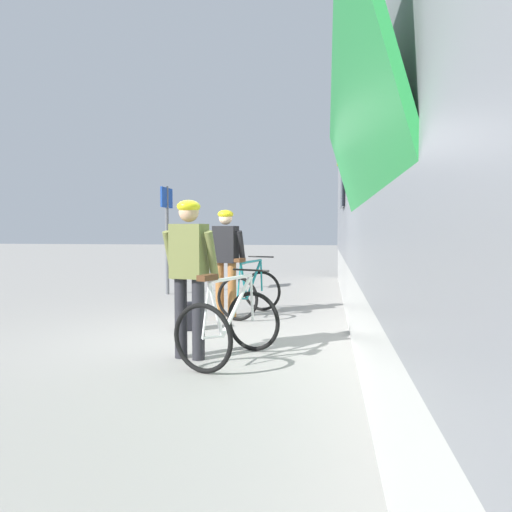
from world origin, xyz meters
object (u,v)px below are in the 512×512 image
backpack_on_platform (190,316)px  platform_sign_post (167,222)px  train_car (509,177)px  cyclist_far_in_olive (189,264)px  bicycle_near_teal (250,292)px  bicycle_far_white (230,325)px  cyclist_near_in_dark (226,253)px

backpack_on_platform → platform_sign_post: 4.22m
train_car → cyclist_far_in_olive: bearing=-179.4°
cyclist_far_in_olive → bicycle_near_teal: (0.24, 2.75, -0.65)m
train_car → platform_sign_post: (-5.33, 5.08, -0.34)m
bicycle_near_teal → bicycle_far_white: (0.22, -2.79, 0.00)m
cyclist_far_in_olive → bicycle_far_white: size_ratio=1.41×
bicycle_near_teal → platform_sign_post: size_ratio=0.51×
cyclist_near_in_dark → bicycle_near_teal: bearing=27.3°
cyclist_far_in_olive → backpack_on_platform: size_ratio=4.40×
train_car → cyclist_near_in_dark: 4.36m
cyclist_far_in_olive → backpack_on_platform: (-0.44, 1.47, -0.85)m
bicycle_near_teal → bicycle_far_white: same height
cyclist_far_in_olive → bicycle_near_teal: size_ratio=1.45×
cyclist_near_in_dark → backpack_on_platform: bearing=-105.4°
train_car → bicycle_near_teal: (-3.07, 2.71, -1.56)m
bicycle_near_teal → bicycle_far_white: size_ratio=0.97×
cyclist_near_in_dark → cyclist_far_in_olive: bearing=-86.9°
bicycle_near_teal → backpack_on_platform: bearing=-117.8°
train_car → bicycle_far_white: size_ratio=15.09×
cyclist_near_in_dark → cyclist_far_in_olive: same height
bicycle_far_white → platform_sign_post: platform_sign_post is taller
bicycle_near_teal → backpack_on_platform: size_ratio=3.03×
bicycle_near_teal → platform_sign_post: 3.49m
train_car → bicycle_far_white: bearing=-178.4°
backpack_on_platform → platform_sign_post: bearing=94.2°
train_car → cyclist_far_in_olive: train_car is taller
backpack_on_platform → train_car: bearing=-40.3°
cyclist_far_in_olive → bicycle_near_teal: bearing=85.1°
train_car → backpack_on_platform: size_ratio=47.20×
bicycle_near_teal → platform_sign_post: bearing=133.6°
train_car → platform_sign_post: train_car is taller
train_car → bicycle_near_teal: bearing=138.5°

